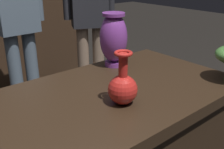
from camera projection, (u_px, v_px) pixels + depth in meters
vase_centerpiece at (123, 87)px, 0.98m from camera, size 0.11×0.11×0.20m
vase_left_accent at (114, 38)px, 1.33m from camera, size 0.14×0.14×0.27m
visitor_near_right at (89, 11)px, 2.43m from camera, size 0.43×0.30×1.53m
visitor_center_back at (17, 15)px, 2.14m from camera, size 0.47×0.19×1.56m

